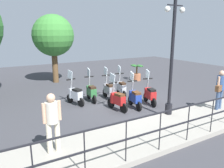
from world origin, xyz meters
The scene contains 15 objects.
ground_plane centered at (0.00, 0.00, 0.00)m, with size 28.00×28.00×0.00m, color #38383D.
promenade_walkway centered at (-3.15, 0.00, 0.07)m, with size 2.20×20.00×0.15m.
fence_railing centered at (-4.20, 0.00, 0.89)m, with size 0.04×16.03×1.07m.
lamp_post_near centered at (-2.40, -0.49, 2.06)m, with size 0.26×0.90×4.31m.
pedestrian_with_bag centered at (-3.03, -2.60, 1.08)m, with size 0.37×0.64×1.59m.
pedestrian_distant centered at (-2.89, 4.05, 1.08)m, with size 0.34×0.49×1.59m.
tree_distant centered at (5.70, 1.53, 2.95)m, with size 2.57×2.57×4.26m.
potted_palm centered at (3.48, -3.32, 0.45)m, with size 1.06×0.66×1.05m.
scooter_near_0 centered at (-0.82, -0.88, 0.48)m, with size 1.21×0.52×1.54m.
scooter_near_1 centered at (-0.87, -0.01, 0.48)m, with size 1.22×0.47×1.54m.
scooter_near_2 centered at (-0.75, 0.80, 0.48)m, with size 1.23×0.46×1.54m.
scooter_far_0 centered at (0.87, -0.43, 0.48)m, with size 1.22×0.50×1.54m.
scooter_far_1 centered at (0.81, 0.33, 0.48)m, with size 1.23×0.44×1.54m.
scooter_far_2 centered at (0.92, 1.21, 0.48)m, with size 1.23×0.44×1.54m.
scooter_far_3 centered at (0.82, 2.05, 0.48)m, with size 1.21×0.53×1.54m.
Camera 1 is at (-8.12, 5.33, 3.24)m, focal length 35.00 mm.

